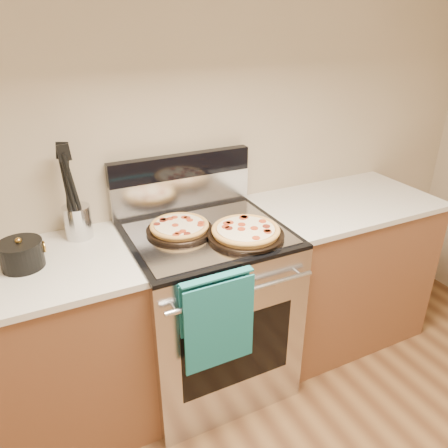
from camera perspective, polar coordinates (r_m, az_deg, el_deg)
name	(u,v)px	position (r m, az deg, el deg)	size (l,w,h in m)	color
wall_back	(176,128)	(2.26, -6.24, 12.42)	(4.00, 4.00, 0.00)	tan
range_body	(208,311)	(2.35, -2.13, -11.28)	(0.76, 0.68, 0.90)	#B7B7BC
oven_window	(237,350)	(2.12, 1.76, -16.18)	(0.56, 0.01, 0.40)	black
cooktop	(206,233)	(2.11, -2.33, -1.24)	(0.76, 0.68, 0.02)	black
backsplash_lower	(182,193)	(2.33, -5.50, 4.06)	(0.76, 0.06, 0.18)	silver
backsplash_upper	(181,166)	(2.28, -5.65, 7.57)	(0.76, 0.06, 0.12)	black
oven_handle	(243,292)	(1.87, 2.48, -8.91)	(0.03, 0.03, 0.70)	silver
dish_towel	(217,319)	(1.89, -0.86, -12.33)	(0.32, 0.05, 0.42)	#165771
foil_sheet	(209,234)	(2.08, -2.00, -1.25)	(0.70, 0.55, 0.01)	gray
cabinet_left	(29,361)	(2.26, -24.13, -16.07)	(1.00, 0.62, 0.88)	brown
countertop_left	(7,277)	(2.01, -26.44, -6.17)	(1.02, 0.64, 0.03)	beige
cabinet_right	(336,271)	(2.79, 14.43, -5.96)	(1.00, 0.62, 0.88)	brown
countertop_right	(345,203)	(2.58, 15.52, 2.68)	(1.02, 0.64, 0.03)	beige
pepperoni_pizza_back	(180,227)	(2.09, -5.83, -0.44)	(0.31, 0.31, 0.04)	#C07D3A
pepperoni_pizza_front	(246,232)	(2.03, 2.85, -1.05)	(0.36, 0.36, 0.05)	#C07D3A
utensil_crock	(78,222)	(2.15, -18.53, 0.28)	(0.13, 0.13, 0.16)	silver
saucepan	(22,256)	(2.00, -24.91, -3.76)	(0.17, 0.17, 0.11)	black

